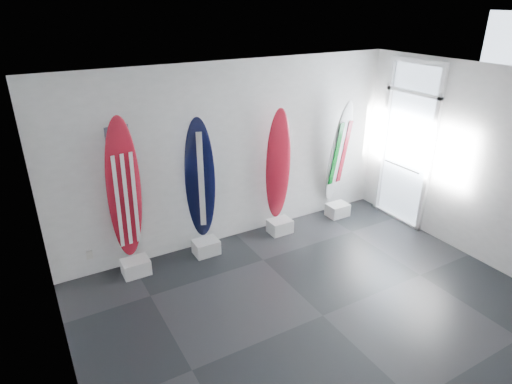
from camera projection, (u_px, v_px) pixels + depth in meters
floor at (323, 316)px, 5.71m from camera, size 6.00×6.00×0.00m
ceiling at (341, 86)px, 4.49m from camera, size 6.00×6.00×0.00m
wall_back at (234, 154)px, 7.08m from camera, size 6.00×0.00×6.00m
wall_left at (58, 293)px, 3.74m from camera, size 0.00×5.00×5.00m
wall_right at (489, 169)px, 6.47m from camera, size 0.00×5.00×5.00m
display_block_usa at (136, 267)px, 6.54m from camera, size 0.40×0.30×0.24m
surfboard_usa at (124, 191)px, 6.12m from camera, size 0.53×0.29×2.21m
display_block_navy at (206, 247)px, 7.07m from camera, size 0.40×0.30×0.24m
surfboard_navy at (200, 180)px, 6.68m from camera, size 0.53×0.42×2.05m
display_block_swiss at (280, 226)px, 7.72m from camera, size 0.40×0.30×0.24m
surfboard_swiss at (278, 166)px, 7.34m from camera, size 0.47×0.24×2.01m
display_block_italy at (338, 210)px, 8.32m from camera, size 0.40×0.30×0.24m
surfboard_italy at (339, 153)px, 7.94m from camera, size 0.51×0.46×2.01m
wall_outlet at (90, 255)px, 6.42m from camera, size 0.09×0.02×0.13m
glass_door at (407, 146)px, 7.71m from camera, size 0.12×1.16×2.85m
balcony at (447, 180)px, 8.69m from camera, size 2.80×2.20×1.20m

